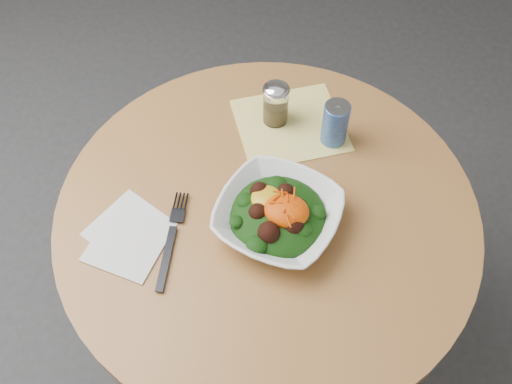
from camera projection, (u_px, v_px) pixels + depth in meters
The scene contains 8 objects.
ground at pixel (263, 337), 1.82m from camera, with size 6.00×6.00×0.00m, color #2E2E31.
table at pixel (266, 253), 1.37m from camera, with size 0.90×0.90×0.75m.
cloth_napkin at pixel (290, 125), 1.34m from camera, with size 0.24×0.22×0.00m, color #DABA0B.
paper_napkins at pixel (128, 236), 1.17m from camera, with size 0.19×0.21×0.00m.
salad_bowl at pixel (278, 215), 1.16m from camera, with size 0.30×0.30×0.09m.
fork at pixel (172, 236), 1.16m from camera, with size 0.05×0.23×0.00m.
spice_shaker at pixel (276, 104), 1.31m from camera, with size 0.06×0.06×0.11m.
beverage_can at pixel (335, 123), 1.27m from camera, with size 0.06×0.06×0.11m.
Camera 1 is at (0.13, -0.65, 1.76)m, focal length 40.00 mm.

